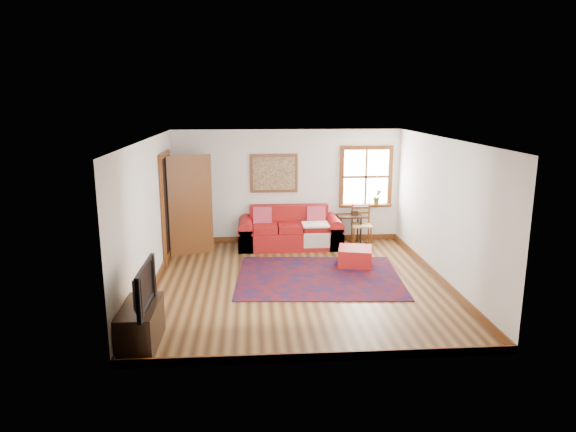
{
  "coord_description": "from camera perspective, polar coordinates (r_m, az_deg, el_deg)",
  "views": [
    {
      "loc": [
        -0.81,
        -8.42,
        3.14
      ],
      "look_at": [
        -0.14,
        0.6,
        1.07
      ],
      "focal_mm": 32.0,
      "sensor_mm": 36.0,
      "label": 1
    }
  ],
  "objects": [
    {
      "name": "persian_rug",
      "position": [
        9.33,
        3.44,
        -6.75
      ],
      "size": [
        3.06,
        2.52,
        0.02
      ],
      "primitive_type": "cube",
      "rotation": [
        0.0,
        0.0,
        -0.07
      ],
      "color": "#500B0B",
      "rests_on": "ground"
    },
    {
      "name": "ground",
      "position": [
        9.03,
        1.2,
        -7.48
      ],
      "size": [
        5.5,
        5.5,
        0.0
      ],
      "primitive_type": "plane",
      "color": "#412511",
      "rests_on": "ground"
    },
    {
      "name": "window",
      "position": [
        11.57,
        8.8,
        3.65
      ],
      "size": [
        1.18,
        0.2,
        1.38
      ],
      "color": "white",
      "rests_on": "ground"
    },
    {
      "name": "side_table",
      "position": [
        11.35,
        6.85,
        -0.5
      ],
      "size": [
        0.54,
        0.41,
        0.65
      ],
      "color": "black",
      "rests_on": "ground"
    },
    {
      "name": "television",
      "position": [
        6.75,
        -16.34,
        -7.58
      ],
      "size": [
        0.13,
        1.0,
        0.58
      ],
      "primitive_type": "imported",
      "rotation": [
        0.0,
        0.0,
        1.57
      ],
      "color": "black",
      "rests_on": "media_cabinet"
    },
    {
      "name": "candle_hurricane",
      "position": [
        7.27,
        -15.21,
        -7.75
      ],
      "size": [
        0.12,
        0.12,
        0.18
      ],
      "color": "silver",
      "rests_on": "media_cabinet"
    },
    {
      "name": "doorway",
      "position": [
        10.51,
        -11.77,
        1.24
      ],
      "size": [
        0.89,
        1.08,
        2.14
      ],
      "color": "black",
      "rests_on": "ground"
    },
    {
      "name": "room_envelope",
      "position": [
        8.61,
        1.24,
        2.92
      ],
      "size": [
        5.04,
        5.54,
        2.52
      ],
      "color": "silver",
      "rests_on": "ground"
    },
    {
      "name": "ladder_back_chair",
      "position": [
        11.31,
        8.14,
        -0.8
      ],
      "size": [
        0.45,
        0.44,
        0.91
      ],
      "color": "tan",
      "rests_on": "ground"
    },
    {
      "name": "framed_artwork",
      "position": [
        11.26,
        -1.59,
        4.76
      ],
      "size": [
        1.05,
        0.07,
        0.85
      ],
      "color": "brown",
      "rests_on": "ground"
    },
    {
      "name": "red_ottoman",
      "position": [
        9.98,
        7.45,
        -4.5
      ],
      "size": [
        0.74,
        0.74,
        0.35
      ],
      "primitive_type": "cube",
      "rotation": [
        0.0,
        0.0,
        -0.22
      ],
      "color": "maroon",
      "rests_on": "ground"
    },
    {
      "name": "media_cabinet",
      "position": [
        7.05,
        -16.05,
        -11.63
      ],
      "size": [
        0.45,
        1.0,
        0.55
      ],
      "primitive_type": "cube",
      "color": "black",
      "rests_on": "ground"
    },
    {
      "name": "red_leather_sofa",
      "position": [
        11.15,
        0.22,
        -1.95
      ],
      "size": [
        2.22,
        0.92,
        0.87
      ],
      "color": "maroon",
      "rests_on": "ground"
    }
  ]
}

